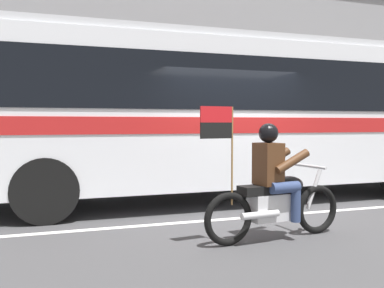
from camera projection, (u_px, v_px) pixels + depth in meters
ground_plane at (231, 211)px, 7.62m from camera, size 60.00×60.00×0.00m
sidewalk_curb at (161, 174)px, 12.45m from camera, size 28.00×3.80×0.15m
lane_center_stripe at (246, 218)px, 7.05m from camera, size 26.60×0.14×0.01m
office_building_facade at (143, 16)px, 14.36m from camera, size 28.00×0.89×10.34m
transit_bus at (235, 108)px, 8.85m from camera, size 12.10×2.67×3.22m
motorcycle_with_rider at (274, 190)px, 5.71m from camera, size 2.19×0.66×1.78m
fire_hydrant at (140, 162)px, 11.47m from camera, size 0.22×0.30×0.75m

